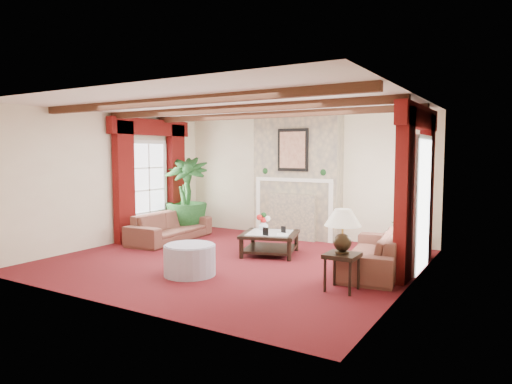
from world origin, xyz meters
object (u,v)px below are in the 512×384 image
Objects in this scene: potted_palm at (186,212)px; ottoman at (190,260)px; sofa_right at (374,245)px; sofa_left at (170,222)px; side_table at (342,272)px; coffee_table at (270,244)px.

potted_palm is 3.67m from ottoman.
sofa_right is 4.86m from potted_palm.
potted_palm reaches higher than sofa_left.
sofa_right reaches higher than side_table.
sofa_right is at bearing 36.03° from ottoman.
sofa_right is 1.30m from side_table.
coffee_table is (-2.01, 0.15, -0.21)m from sofa_right.
sofa_left is 4.68m from side_table.
sofa_right is (4.50, -0.22, 0.01)m from sofa_left.
ottoman is (2.37, -2.79, -0.26)m from potted_palm.
side_table is at bearing -113.29° from sofa_left.
ottoman is at bearing -118.59° from coffee_table.
coffee_table is 1.92m from ottoman.
potted_palm is (-4.74, 1.06, 0.08)m from sofa_right.
sofa_right is at bearing -21.81° from coffee_table.
side_table reaches higher than ottoman.
sofa_right is at bearing -12.65° from potted_palm.
sofa_right is 2.75× the size of ottoman.
sofa_right is at bearing -97.30° from sofa_left.
ottoman is at bearing -61.68° from sofa_right.
sofa_left is 1.04× the size of potted_palm.
sofa_left is 4.50m from sofa_right.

